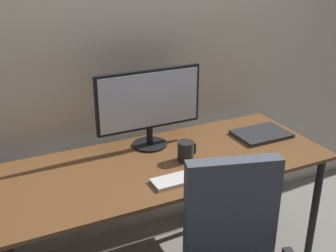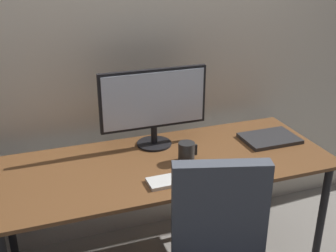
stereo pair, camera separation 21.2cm
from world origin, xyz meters
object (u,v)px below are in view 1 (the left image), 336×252
object	(u,v)px
monitor	(149,103)
laptop	(261,134)
coffee_mug	(186,151)
mouse	(225,168)
keyboard	(181,179)
desk	(165,174)

from	to	relation	value
monitor	laptop	distance (m)	0.73
monitor	coffee_mug	world-z (taller)	monitor
mouse	laptop	size ratio (longest dim) A/B	0.30
laptop	coffee_mug	bearing A→B (deg)	-171.63
keyboard	monitor	bearing A→B (deg)	86.30
laptop	mouse	bearing A→B (deg)	-148.37
mouse	monitor	bearing A→B (deg)	110.28
keyboard	mouse	distance (m)	0.25
keyboard	laptop	xyz separation A→B (m)	(0.69, 0.26, 0.00)
desk	keyboard	world-z (taller)	keyboard
coffee_mug	monitor	bearing A→B (deg)	111.63
desk	keyboard	xyz separation A→B (m)	(-0.01, -0.21, 0.09)
monitor	laptop	bearing A→B (deg)	-14.25
monitor	keyboard	world-z (taller)	monitor
desk	keyboard	distance (m)	0.23
laptop	monitor	bearing A→B (deg)	165.82
mouse	coffee_mug	xyz separation A→B (m)	(-0.13, 0.19, 0.04)
desk	monitor	distance (m)	0.40
monitor	laptop	size ratio (longest dim) A/B	1.91
monitor	keyboard	xyz separation A→B (m)	(-0.02, -0.43, -0.25)
desk	keyboard	size ratio (longest dim) A/B	6.18
monitor	keyboard	size ratio (longest dim) A/B	2.11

